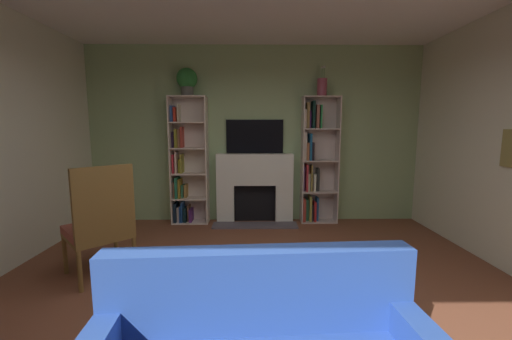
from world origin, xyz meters
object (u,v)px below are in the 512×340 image
(fireplace, at_px, (255,186))
(vase_with_flowers, at_px, (322,87))
(potted_plant, at_px, (187,80))
(armchair, at_px, (100,223))
(tv, at_px, (255,136))
(bookshelf_right, at_px, (315,162))
(bookshelf_left, at_px, (186,167))

(fireplace, distance_m, vase_with_flowers, 1.92)
(potted_plant, height_order, armchair, potted_plant)
(tv, relative_size, bookshelf_right, 0.45)
(bookshelf_left, bearing_deg, fireplace, -0.21)
(bookshelf_left, relative_size, potted_plant, 4.76)
(bookshelf_right, distance_m, vase_with_flowers, 1.21)
(tv, xyz_separation_m, armchair, (-1.62, -2.03, -0.83))
(tv, height_order, armchair, tv)
(fireplace, distance_m, bookshelf_left, 1.18)
(potted_plant, xyz_separation_m, armchair, (-0.55, -1.91, -1.72))
(vase_with_flowers, distance_m, armchair, 3.67)
(fireplace, relative_size, vase_with_flowers, 2.89)
(fireplace, xyz_separation_m, tv, (0.00, 0.08, 0.82))
(potted_plant, height_order, vase_with_flowers, vase_with_flowers)
(fireplace, bearing_deg, tv, 90.00)
(bookshelf_left, height_order, bookshelf_right, same)
(vase_with_flowers, relative_size, armchair, 0.39)
(bookshelf_left, distance_m, bookshelf_right, 2.13)
(fireplace, height_order, vase_with_flowers, vase_with_flowers)
(potted_plant, relative_size, armchair, 0.36)
(vase_with_flowers, bearing_deg, bookshelf_right, 146.57)
(tv, height_order, bookshelf_right, bookshelf_right)
(fireplace, bearing_deg, bookshelf_left, 179.79)
(bookshelf_right, relative_size, armchair, 1.72)
(tv, bearing_deg, potted_plant, -173.58)
(tv, bearing_deg, bookshelf_right, -4.08)
(bookshelf_left, bearing_deg, bookshelf_right, 0.25)
(potted_plant, bearing_deg, armchair, -106.22)
(fireplace, xyz_separation_m, vase_with_flowers, (1.07, -0.04, 1.60))
(bookshelf_left, bearing_deg, vase_with_flowers, -1.03)
(tv, xyz_separation_m, vase_with_flowers, (1.07, -0.12, 0.78))
(bookshelf_right, xyz_separation_m, potted_plant, (-2.06, -0.05, 1.31))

